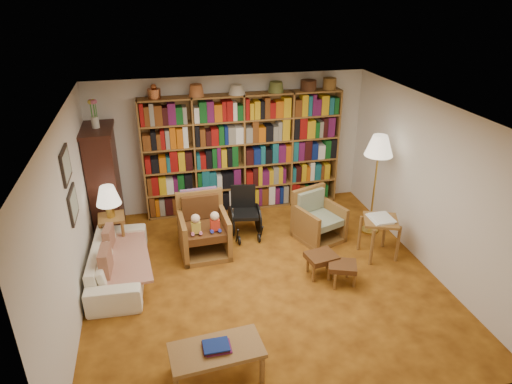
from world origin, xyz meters
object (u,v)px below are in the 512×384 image
object	(u,v)px
armchair_leather	(203,228)
armchair_sage	(317,219)
footstool_a	(321,258)
floor_lamp	(379,150)
coffee_table	(217,352)
sofa	(119,261)
wheelchair	(245,213)
footstool_b	(342,267)
side_table_lamp	(112,226)
side_table_papers	(380,226)

from	to	relation	value
armchair_leather	armchair_sage	bearing A→B (deg)	-0.41
armchair_sage	footstool_a	bearing A→B (deg)	-107.11
armchair_leather	floor_lamp	bearing A→B (deg)	-1.13
armchair_sage	coffee_table	size ratio (longest dim) A/B	0.87
sofa	floor_lamp	bearing A→B (deg)	-81.33
wheelchair	footstool_b	bearing A→B (deg)	-58.53
armchair_leather	footstool_a	bearing A→B (deg)	-34.90
coffee_table	armchair_sage	bearing A→B (deg)	51.10
floor_lamp	wheelchair	bearing A→B (deg)	169.00
footstool_b	coffee_table	size ratio (longest dim) A/B	0.47
sofa	side_table_lamp	bearing A→B (deg)	10.40
armchair_leather	footstool_a	size ratio (longest dim) A/B	2.00
side_table_lamp	armchair_sage	distance (m)	3.35
wheelchair	coffee_table	bearing A→B (deg)	-107.49
floor_lamp	armchair_leather	bearing A→B (deg)	178.87
sofa	armchair_leather	bearing A→B (deg)	-67.07
armchair_leather	floor_lamp	world-z (taller)	floor_lamp
footstool_b	armchair_leather	bearing A→B (deg)	142.92
armchair_leather	floor_lamp	distance (m)	3.10
footstool_a	armchair_sage	bearing A→B (deg)	72.89
sofa	coffee_table	xyz separation A→B (m)	(1.11, -2.17, 0.07)
sofa	floor_lamp	xyz separation A→B (m)	(4.20, 0.42, 1.24)
side_table_lamp	side_table_papers	distance (m)	4.21
footstool_a	coffee_table	world-z (taller)	coffee_table
side_table_papers	footstool_a	bearing A→B (deg)	-163.88
side_table_lamp	side_table_papers	xyz separation A→B (m)	(4.06, -1.10, 0.09)
side_table_papers	coffee_table	xyz separation A→B (m)	(-2.85, -1.84, -0.20)
floor_lamp	armchair_sage	bearing A→B (deg)	177.43
footstool_a	wheelchair	bearing A→B (deg)	119.68
floor_lamp	footstool_a	world-z (taller)	floor_lamp
armchair_sage	side_table_papers	size ratio (longest dim) A/B	1.33
sofa	footstool_a	xyz separation A→B (m)	(2.90, -0.64, 0.03)
armchair_sage	armchair_leather	bearing A→B (deg)	179.59
side_table_lamp	footstool_a	xyz separation A→B (m)	(3.00, -1.41, -0.16)
wheelchair	coffee_table	xyz separation A→B (m)	(-0.95, -3.00, -0.05)
sofa	armchair_sage	bearing A→B (deg)	-78.90
side_table_lamp	footstool_a	world-z (taller)	side_table_lamp
side_table_lamp	coffee_table	size ratio (longest dim) A/B	0.59
side_table_lamp	footstool_b	world-z (taller)	side_table_lamp
floor_lamp	side_table_papers	distance (m)	1.25
armchair_leather	side_table_papers	bearing A→B (deg)	-16.79
armchair_leather	coffee_table	world-z (taller)	armchair_leather
side_table_lamp	side_table_papers	size ratio (longest dim) A/B	0.91
side_table_lamp	coffee_table	bearing A→B (deg)	-67.55
footstool_a	coffee_table	size ratio (longest dim) A/B	0.46
armchair_sage	footstool_b	distance (m)	1.36
side_table_lamp	wheelchair	xyz separation A→B (m)	(2.16, 0.06, -0.06)
armchair_leather	armchair_sage	size ratio (longest dim) A/B	1.06
sofa	side_table_papers	xyz separation A→B (m)	(3.96, -0.33, 0.27)
sofa	armchair_leather	distance (m)	1.39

